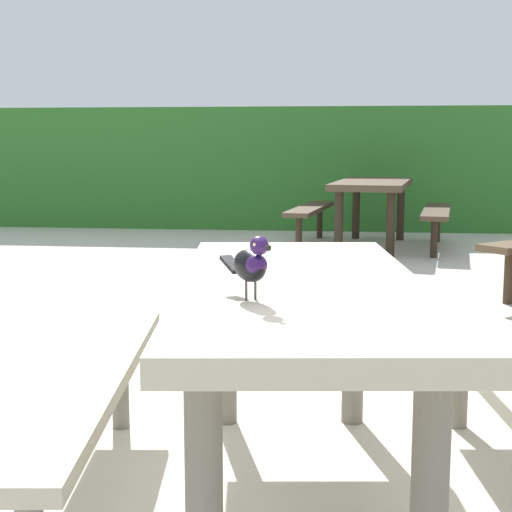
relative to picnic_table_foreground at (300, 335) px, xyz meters
The scene contains 4 objects.
hedge_wall 8.46m from the picnic_table_foreground, 91.96° to the left, with size 28.00×1.57×1.62m, color #2D6B28.
picnic_table_foreground is the anchor object (origin of this frame).
bird_grackle 0.46m from the picnic_table_foreground, 108.48° to the right, with size 0.18×0.25×0.18m.
picnic_table_mid_left 6.23m from the picnic_table_foreground, 86.10° to the left, with size 1.90×1.92×0.74m.
Camera 1 is at (0.43, -2.12, 1.18)m, focal length 53.95 mm.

